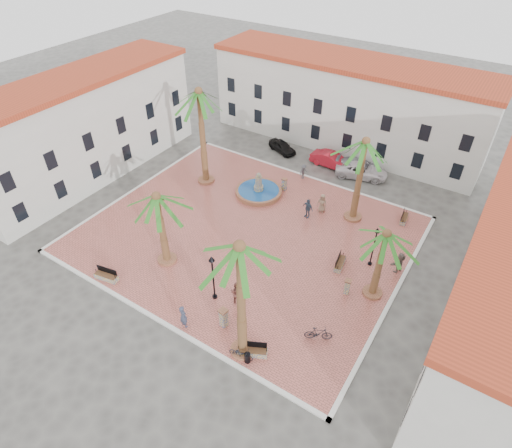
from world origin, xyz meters
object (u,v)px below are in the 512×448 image
object	(u,v)px
palm_ne	(364,151)
bench_s	(106,276)
bench_ne	(404,218)
bicycle_b	(318,334)
bollard_n	(284,184)
car_white	(362,170)
lamppost_s	(213,270)
palm_e	(385,242)
bench_se	(253,351)
bollard_e	(347,286)
pedestrian_north	(304,172)
palm_sw	(158,205)
car_black	(282,147)
bollard_se	(224,318)
cyclist_b	(237,292)
car_red	(332,160)
bicycle_a	(241,354)
palm_s	(240,259)
pedestrian_east	(400,262)
car_silver	(359,166)
litter_bin	(247,358)
cyclist_a	(183,316)
fountain	(259,191)
lamppost_e	(375,240)
bench_e	(340,263)
pedestrian_fountain_b	(308,208)
pedestrian_fountain_a	(322,203)

from	to	relation	value
palm_ne	bench_s	xyz separation A→B (m)	(-12.70, -17.26, -6.51)
bench_ne	bicycle_b	xyz separation A→B (m)	(-0.76, -15.54, 0.31)
bollard_n	car_white	xyz separation A→B (m)	(5.31, 6.64, -0.09)
lamppost_s	bench_s	bearing A→B (deg)	-159.55
palm_e	bench_se	xyz separation A→B (m)	(-4.54, -9.08, -4.72)
bollard_e	pedestrian_north	bearing A→B (deg)	129.61
palm_sw	car_black	xyz separation A→B (m)	(-1.28, 20.46, -4.98)
bench_s	car_white	bearing A→B (deg)	55.77
lamppost_s	bollard_se	bearing A→B (deg)	-39.20
bench_ne	palm_ne	bearing A→B (deg)	110.40
cyclist_b	car_red	size ratio (longest dim) A/B	0.42
car_black	bicycle_a	bearing A→B (deg)	-134.51
palm_s	bench_se	world-z (taller)	palm_s
bench_ne	pedestrian_east	size ratio (longest dim) A/B	0.94
car_black	car_silver	bearing A→B (deg)	-64.94
bench_s	bollard_se	distance (m)	10.17
palm_ne	litter_bin	distance (m)	18.56
bollard_e	cyclist_b	bearing A→B (deg)	-141.14
bicycle_a	palm_s	bearing A→B (deg)	12.74
bollard_n	bicycle_a	size ratio (longest dim) A/B	0.79
cyclist_b	cyclist_a	bearing A→B (deg)	55.58
fountain	bollard_n	distance (m)	2.59
lamppost_e	pedestrian_north	size ratio (longest dim) A/B	2.34
bollard_n	bicycle_a	world-z (taller)	bollard_n
car_white	bench_ne	bearing A→B (deg)	-145.32
bollard_se	car_red	size ratio (longest dim) A/B	0.34
bicycle_b	car_silver	bearing A→B (deg)	-12.97
palm_e	bollard_e	xyz separation A→B (m)	(-1.62, -0.99, -4.33)
car_red	cyclist_a	bearing A→B (deg)	-175.99
bench_e	cyclist_a	world-z (taller)	cyclist_a
lamppost_s	bollard_n	size ratio (longest dim) A/B	3.15
litter_bin	cyclist_a	xyz separation A→B (m)	(-5.15, 0.00, 0.58)
car_white	lamppost_s	bearing A→B (deg)	157.64
palm_s	bicycle_b	world-z (taller)	palm_s
palm_sw	bollard_n	bearing A→B (deg)	78.29
bench_se	pedestrian_fountain_b	distance (m)	15.17
palm_ne	lamppost_e	size ratio (longest dim) A/B	2.16
bench_ne	pedestrian_fountain_b	bearing A→B (deg)	112.15
palm_e	palm_s	bearing A→B (deg)	-119.54
bollard_n	car_silver	xyz separation A→B (m)	(4.75, 7.40, -0.12)
cyclist_a	bollard_e	bearing A→B (deg)	-122.53
bench_e	bicycle_a	distance (m)	11.21
palm_e	bench_ne	bearing A→B (deg)	94.72
litter_bin	car_red	xyz separation A→B (m)	(-5.79, 24.73, 0.22)
palm_sw	car_red	size ratio (longest dim) A/B	1.43
pedestrian_east	car_black	world-z (taller)	pedestrian_east
palm_s	car_black	size ratio (longest dim) A/B	2.59
palm_s	bench_e	bearing A→B (deg)	79.21
lamppost_e	pedestrian_fountain_a	bearing A→B (deg)	146.17
pedestrian_north	palm_s	bearing A→B (deg)	-144.62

